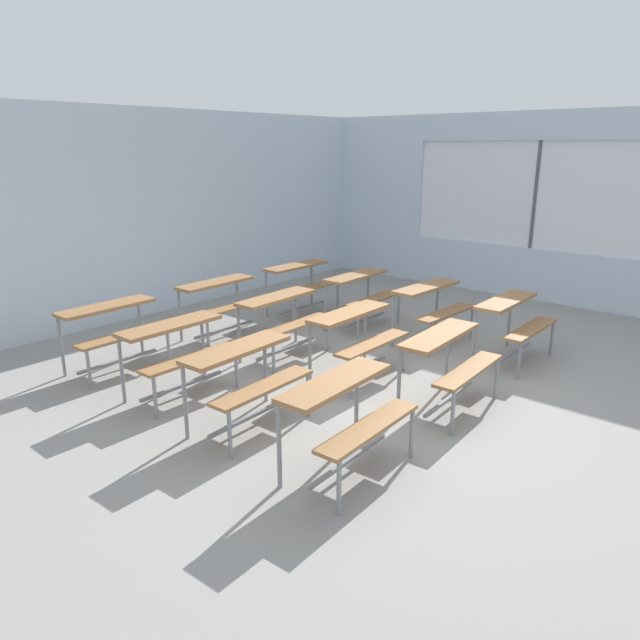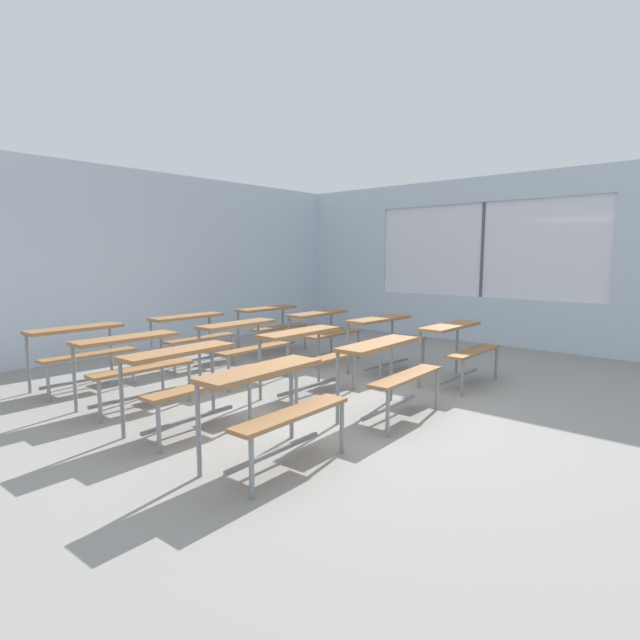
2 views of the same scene
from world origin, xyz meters
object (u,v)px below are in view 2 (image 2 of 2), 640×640
at_px(desk_bench_r1c1, 307,347).
at_px(desk_bench_r3c0, 80,342).
at_px(desk_bench_r1c0, 186,370).
at_px(desk_bench_r3c1, 192,328).
at_px(desk_bench_r0c1, 388,361).
at_px(desk_bench_r2c1, 243,337).
at_px(desk_bench_r2c2, 323,324).
at_px(desk_bench_r0c0, 271,393).
at_px(desk_bench_r0c2, 458,339).
at_px(desk_bench_r2c0, 132,354).
at_px(desk_bench_r1c2, 385,331).
at_px(desk_bench_r3c2, 271,318).

xyz_separation_m(desk_bench_r1c1, desk_bench_r3c0, (-1.59, 2.24, 0.00)).
bearing_deg(desk_bench_r1c0, desk_bench_r3c1, 52.26).
height_order(desk_bench_r0c1, desk_bench_r2c1, same).
distance_m(desk_bench_r1c1, desk_bench_r2c1, 1.09).
distance_m(desk_bench_r0c1, desk_bench_r2c2, 2.75).
relative_size(desk_bench_r0c0, desk_bench_r1c0, 1.00).
xyz_separation_m(desk_bench_r0c0, desk_bench_r0c2, (3.21, 0.03, 0.00)).
distance_m(desk_bench_r1c0, desk_bench_r1c1, 1.58).
distance_m(desk_bench_r0c1, desk_bench_r3c1, 3.39).
height_order(desk_bench_r2c1, desk_bench_r2c2, same).
xyz_separation_m(desk_bench_r2c2, desk_bench_r3c0, (-3.15, 1.15, 0.00)).
distance_m(desk_bench_r1c1, desk_bench_r2c0, 1.90).
height_order(desk_bench_r2c0, desk_bench_r2c2, same).
xyz_separation_m(desk_bench_r0c2, desk_bench_r1c2, (-0.01, 1.07, 0.00)).
xyz_separation_m(desk_bench_r1c2, desk_bench_r2c1, (-1.63, 1.09, 0.00)).
height_order(desk_bench_r0c1, desk_bench_r2c2, same).
bearing_deg(desk_bench_r2c0, desk_bench_r0c0, -91.11).
relative_size(desk_bench_r3c0, desk_bench_r3c1, 1.00).
relative_size(desk_bench_r0c1, desk_bench_r1c1, 1.02).
height_order(desk_bench_r0c0, desk_bench_r2c1, same).
relative_size(desk_bench_r0c0, desk_bench_r2c0, 1.02).
distance_m(desk_bench_r0c1, desk_bench_r2c0, 2.69).
distance_m(desk_bench_r3c0, desk_bench_r3c1, 1.58).
bearing_deg(desk_bench_r0c2, desk_bench_r2c2, 91.03).
height_order(desk_bench_r0c0, desk_bench_r3c2, same).
xyz_separation_m(desk_bench_r3c0, desk_bench_r3c1, (1.58, 0.01, 0.00)).
distance_m(desk_bench_r0c2, desk_bench_r2c1, 2.72).
height_order(desk_bench_r1c1, desk_bench_r3c1, same).
bearing_deg(desk_bench_r2c0, desk_bench_r0c2, -34.46).
relative_size(desk_bench_r0c2, desk_bench_r2c0, 1.00).
distance_m(desk_bench_r0c0, desk_bench_r0c2, 3.21).
bearing_deg(desk_bench_r3c2, desk_bench_r0c2, -87.39).
xyz_separation_m(desk_bench_r2c0, desk_bench_r2c1, (1.51, -0.01, 0.00)).
bearing_deg(desk_bench_r2c1, desk_bench_r0c0, -127.08).
bearing_deg(desk_bench_r1c0, desk_bench_r1c2, -3.15).
xyz_separation_m(desk_bench_r1c2, desk_bench_r3c0, (-3.19, 2.25, 0.00)).
height_order(desk_bench_r1c0, desk_bench_r3c2, same).
bearing_deg(desk_bench_r2c1, desk_bench_r2c0, 177.81).
distance_m(desk_bench_r0c1, desk_bench_r3c2, 3.69).
bearing_deg(desk_bench_r2c0, desk_bench_r2c2, 0.07).
height_order(desk_bench_r2c2, desk_bench_r3c2, same).
distance_m(desk_bench_r3c1, desk_bench_r3c2, 1.53).
bearing_deg(desk_bench_r3c1, desk_bench_r1c1, -90.50).
height_order(desk_bench_r1c1, desk_bench_r2c2, same).
distance_m(desk_bench_r0c0, desk_bench_r3c1, 3.72).
height_order(desk_bench_r3c0, desk_bench_r3c1, same).
height_order(desk_bench_r1c1, desk_bench_r3c2, same).
bearing_deg(desk_bench_r3c2, desk_bench_r0c0, -132.23).
bearing_deg(desk_bench_r3c0, desk_bench_r0c2, -46.83).
bearing_deg(desk_bench_r1c2, desk_bench_r0c0, -158.03).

